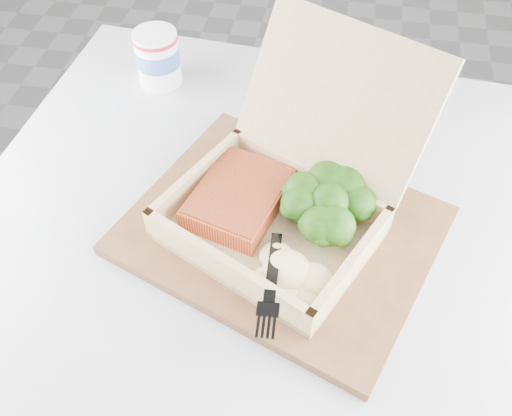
% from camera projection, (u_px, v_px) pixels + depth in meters
% --- Properties ---
extents(floor, '(4.00, 4.00, 0.00)m').
position_uv_depth(floor, '(482.00, 317.00, 1.43)').
color(floor, '#98989D').
rests_on(floor, ground).
extents(cafe_table, '(0.80, 0.80, 0.71)m').
position_uv_depth(cafe_table, '(256.00, 305.00, 0.85)').
color(cafe_table, black).
rests_on(cafe_table, floor).
extents(serving_tray, '(0.43, 0.39, 0.02)m').
position_uv_depth(serving_tray, '(281.00, 230.00, 0.70)').
color(serving_tray, brown).
rests_on(serving_tray, cafe_table).
extents(takeout_container, '(0.33, 0.35, 0.20)m').
position_uv_depth(takeout_container, '(292.00, 184.00, 0.67)').
color(takeout_container, tan).
rests_on(takeout_container, serving_tray).
extents(salmon_fillet, '(0.13, 0.15, 0.03)m').
position_uv_depth(salmon_fillet, '(239.00, 198.00, 0.69)').
color(salmon_fillet, '#DC5C2B').
rests_on(salmon_fillet, takeout_container).
extents(broccoli_pile, '(0.12, 0.12, 0.04)m').
position_uv_depth(broccoli_pile, '(328.00, 208.00, 0.67)').
color(broccoli_pile, '#326817').
rests_on(broccoli_pile, takeout_container).
extents(mashed_potatoes, '(0.09, 0.08, 0.03)m').
position_uv_depth(mashed_potatoes, '(287.00, 270.00, 0.62)').
color(mashed_potatoes, beige).
rests_on(mashed_potatoes, takeout_container).
extents(plastic_fork, '(0.03, 0.16, 0.03)m').
position_uv_depth(plastic_fork, '(275.00, 251.00, 0.62)').
color(plastic_fork, black).
rests_on(plastic_fork, mashed_potatoes).
extents(paper_cup, '(0.07, 0.07, 0.09)m').
position_uv_depth(paper_cup, '(158.00, 56.00, 0.86)').
color(paper_cup, white).
rests_on(paper_cup, cafe_table).
extents(receipt, '(0.13, 0.16, 0.00)m').
position_uv_depth(receipt, '(311.00, 131.00, 0.82)').
color(receipt, white).
rests_on(receipt, cafe_table).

